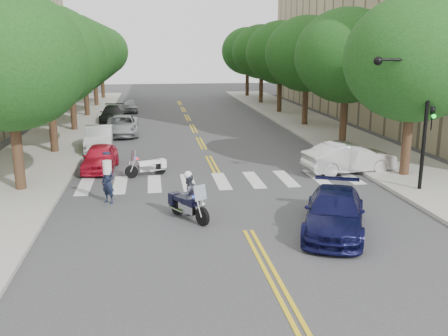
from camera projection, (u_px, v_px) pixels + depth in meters
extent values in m
plane|color=#38383A|center=(248.00, 231.00, 17.00)|extent=(140.00, 140.00, 0.00)
cube|color=#9E9991|center=(65.00, 131.00, 36.80)|extent=(5.00, 60.00, 0.15)
cube|color=#9E9991|center=(313.00, 125.00, 39.46)|extent=(5.00, 60.00, 0.15)
cylinder|color=#382316|center=(18.00, 154.00, 21.14)|extent=(0.44, 0.44, 3.32)
ellipsoid|color=#164213|center=(8.00, 60.00, 20.22)|extent=(6.40, 6.40, 5.76)
cylinder|color=#382316|center=(53.00, 126.00, 28.83)|extent=(0.44, 0.44, 3.32)
ellipsoid|color=#164213|center=(47.00, 57.00, 27.91)|extent=(6.40, 6.40, 5.76)
cylinder|color=#382316|center=(73.00, 109.00, 36.52)|extent=(0.44, 0.44, 3.32)
ellipsoid|color=#164213|center=(69.00, 54.00, 35.60)|extent=(6.40, 6.40, 5.76)
cylinder|color=#382316|center=(86.00, 98.00, 44.22)|extent=(0.44, 0.44, 3.32)
ellipsoid|color=#164213|center=(84.00, 53.00, 43.29)|extent=(6.40, 6.40, 5.76)
cylinder|color=#382316|center=(96.00, 90.00, 51.91)|extent=(0.44, 0.44, 3.32)
ellipsoid|color=#164213|center=(93.00, 52.00, 50.98)|extent=(6.40, 6.40, 5.76)
cylinder|color=#382316|center=(103.00, 85.00, 59.60)|extent=(0.44, 0.44, 3.32)
ellipsoid|color=#164213|center=(101.00, 51.00, 58.67)|extent=(6.40, 6.40, 5.76)
cylinder|color=#382316|center=(407.00, 143.00, 23.61)|extent=(0.44, 0.44, 3.32)
ellipsoid|color=#164213|center=(414.00, 59.00, 22.68)|extent=(6.40, 6.40, 5.76)
cylinder|color=#382316|center=(343.00, 119.00, 31.30)|extent=(0.44, 0.44, 3.32)
ellipsoid|color=#164213|center=(347.00, 56.00, 30.37)|extent=(6.40, 6.40, 5.76)
cylinder|color=#382316|center=(305.00, 105.00, 38.99)|extent=(0.44, 0.44, 3.32)
ellipsoid|color=#164213|center=(307.00, 54.00, 38.06)|extent=(6.40, 6.40, 5.76)
cylinder|color=#382316|center=(279.00, 95.00, 46.68)|extent=(0.44, 0.44, 3.32)
ellipsoid|color=#164213|center=(281.00, 53.00, 45.76)|extent=(6.40, 6.40, 5.76)
cylinder|color=#382316|center=(261.00, 88.00, 54.37)|extent=(0.44, 0.44, 3.32)
ellipsoid|color=#164213|center=(262.00, 52.00, 53.45)|extent=(6.40, 6.40, 5.76)
cylinder|color=#382316|center=(247.00, 83.00, 62.06)|extent=(0.44, 0.44, 3.32)
ellipsoid|color=#164213|center=(248.00, 51.00, 61.14)|extent=(6.40, 6.40, 5.76)
cylinder|color=black|center=(426.00, 123.00, 20.80)|extent=(0.16, 0.16, 6.00)
cylinder|color=black|center=(404.00, 60.00, 20.02)|extent=(2.40, 0.10, 0.10)
sphere|color=black|center=(378.00, 61.00, 19.88)|extent=(0.36, 0.36, 0.36)
imported|color=black|center=(432.00, 118.00, 20.79)|extent=(0.16, 0.20, 1.00)
sphere|color=#0CCC26|center=(434.00, 116.00, 20.62)|extent=(0.18, 0.18, 0.18)
cylinder|color=black|center=(202.00, 217.00, 17.40)|extent=(0.46, 0.64, 0.67)
cylinder|color=black|center=(177.00, 206.00, 18.58)|extent=(0.49, 0.66, 0.67)
cube|color=silver|center=(189.00, 208.00, 18.01)|extent=(0.72, 0.92, 0.31)
cube|color=black|center=(190.00, 202.00, 17.87)|extent=(0.65, 0.77, 0.22)
cube|color=black|center=(182.00, 198.00, 18.27)|extent=(0.61, 0.66, 0.16)
cube|color=black|center=(175.00, 198.00, 18.63)|extent=(0.52, 0.47, 0.44)
cube|color=#8C99A5|center=(200.00, 193.00, 17.30)|extent=(0.50, 0.38, 0.53)
cube|color=red|center=(200.00, 196.00, 17.54)|extent=(0.13, 0.13, 0.08)
cube|color=#0C26E5|center=(194.00, 197.00, 17.40)|extent=(0.13, 0.13, 0.08)
imported|color=#474C56|center=(188.00, 194.00, 17.89)|extent=(0.94, 0.89, 1.54)
sphere|color=silver|center=(188.00, 175.00, 17.71)|extent=(0.29, 0.29, 0.29)
cylinder|color=black|center=(131.00, 172.00, 23.74)|extent=(0.62, 0.34, 0.62)
cylinder|color=black|center=(160.00, 168.00, 24.43)|extent=(0.64, 0.38, 0.62)
cube|color=silver|center=(147.00, 168.00, 24.08)|extent=(0.87, 0.57, 0.29)
cube|color=white|center=(145.00, 163.00, 23.98)|extent=(0.71, 0.53, 0.20)
cube|color=white|center=(154.00, 162.00, 24.22)|extent=(0.60, 0.52, 0.15)
cube|color=white|center=(162.00, 163.00, 24.44)|extent=(0.40, 0.47, 0.41)
cube|color=#8C99A5|center=(133.00, 155.00, 23.61)|extent=(0.29, 0.47, 0.50)
cube|color=red|center=(137.00, 159.00, 23.63)|extent=(0.12, 0.12, 0.07)
cube|color=#0C26E5|center=(136.00, 158.00, 23.81)|extent=(0.12, 0.12, 0.07)
imported|color=#161D32|center=(108.00, 183.00, 19.84)|extent=(0.72, 0.69, 1.67)
imported|color=silver|center=(349.00, 158.00, 24.64)|extent=(4.80, 2.26, 1.52)
imported|color=#0D0E37|center=(334.00, 212.00, 16.76)|extent=(3.60, 5.13, 1.38)
imported|color=red|center=(100.00, 158.00, 25.17)|extent=(1.77, 3.93, 1.31)
imported|color=silver|center=(99.00, 139.00, 29.88)|extent=(1.83, 4.57, 1.48)
imported|color=#9B9DA2|center=(122.00, 126.00, 35.18)|extent=(2.37, 4.96, 1.37)
imported|color=black|center=(113.00, 114.00, 41.16)|extent=(1.98, 4.76, 1.37)
imported|color=#96969B|center=(129.00, 106.00, 47.67)|extent=(1.75, 3.61, 1.19)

